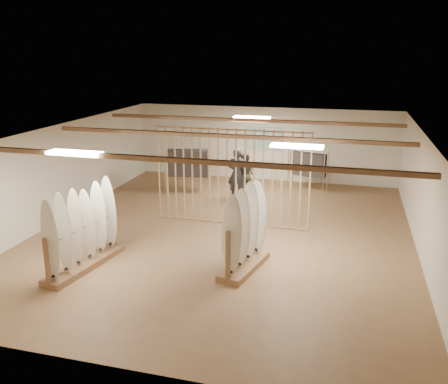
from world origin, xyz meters
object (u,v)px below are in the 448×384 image
(clothing_rack_b, at_px, (308,164))
(shopper_b, at_px, (245,172))
(clothing_rack_a, at_px, (188,163))
(rack_right, at_px, (244,241))
(shopper_a, at_px, (237,171))
(rack_left, at_px, (83,241))

(clothing_rack_b, relative_size, shopper_b, 0.82)
(clothing_rack_a, relative_size, shopper_b, 0.92)
(rack_right, distance_m, clothing_rack_a, 6.46)
(shopper_a, distance_m, shopper_b, 0.39)
(shopper_b, bearing_deg, clothing_rack_b, 52.06)
(clothing_rack_b, xyz_separation_m, shopper_a, (-2.18, -1.77, 0.06))
(rack_right, xyz_separation_m, clothing_rack_a, (-3.29, 5.55, 0.37))
(clothing_rack_a, relative_size, clothing_rack_b, 1.13)
(clothing_rack_b, bearing_deg, shopper_a, -122.32)
(rack_left, bearing_deg, shopper_b, 78.68)
(rack_left, bearing_deg, shopper_a, 79.56)
(clothing_rack_a, bearing_deg, clothing_rack_b, 7.36)
(rack_left, xyz_separation_m, rack_right, (3.60, 0.85, 0.04))
(rack_left, distance_m, clothing_rack_a, 6.42)
(clothing_rack_b, bearing_deg, shopper_b, -124.56)
(rack_left, xyz_separation_m, clothing_rack_a, (0.31, 6.40, 0.41))
(clothing_rack_b, distance_m, shopper_a, 2.81)
(clothing_rack_a, bearing_deg, rack_right, -71.14)
(clothing_rack_a, height_order, shopper_a, shopper_a)
(rack_left, xyz_separation_m, shopper_a, (2.17, 6.04, 0.35))
(rack_right, bearing_deg, clothing_rack_a, 132.93)
(rack_left, relative_size, clothing_rack_a, 1.48)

